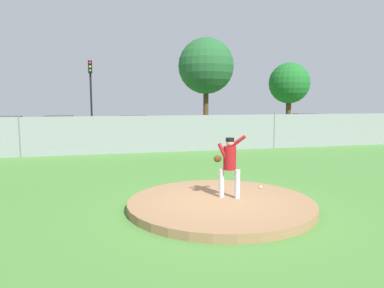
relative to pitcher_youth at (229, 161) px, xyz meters
The scene contains 16 objects.
ground_plane 5.94m from the pitcher_youth, 92.64° to the left, with size 80.00×80.00×0.00m, color #4C8438.
asphalt_strip 14.38m from the pitcher_youth, 91.08° to the left, with size 44.00×7.00×0.01m, color #2B2B2D.
pitchers_mound 1.08m from the pitcher_youth, 147.45° to the right, with size 4.60×4.60×0.20m, color #99704C.
pitcher_youth is the anchor object (origin of this frame).
baseball 1.66m from the pitcher_youth, 29.95° to the left, with size 0.07×0.07×0.07m, color white.
chainlink_fence 9.83m from the pitcher_youth, 91.57° to the left, with size 32.71×0.07×2.00m.
parked_car_red 14.98m from the pitcher_youth, 79.50° to the left, with size 2.10×4.20×1.65m.
parked_car_navy 14.28m from the pitcher_youth, 94.19° to the left, with size 1.99×4.58×1.70m.
parked_car_charcoal 15.60m from the pitcher_youth, 111.11° to the left, with size 1.93×4.38×1.74m.
parked_car_silver 17.22m from the pitcher_youth, 120.64° to the left, with size 2.16×4.85×1.72m.
parked_car_champagne 15.95m from the pitcher_youth, 64.14° to the left, with size 1.85×4.19×1.58m.
parked_car_teal 18.81m from the pitcher_youth, 51.49° to the left, with size 2.11×4.41×1.70m.
traffic_cone_orange 15.32m from the pitcher_youth, 71.38° to the left, with size 0.40×0.40×0.55m.
traffic_light_near 19.38m from the pitcher_youth, 101.17° to the left, with size 0.28×0.46×5.50m.
tree_broad_left 23.68m from the pitcher_youth, 75.00° to the left, with size 4.88×4.88×8.13m.
tree_leaning_west 27.01m from the pitcher_youth, 57.78° to the left, with size 3.84×3.84×6.24m.
Camera 1 is at (-2.82, -8.20, 2.63)m, focal length 33.62 mm.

